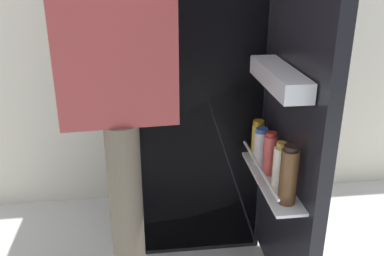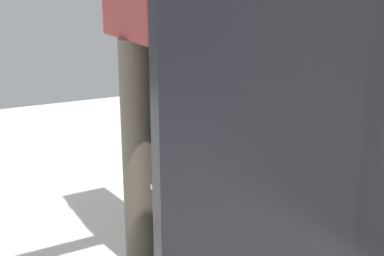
{
  "view_description": "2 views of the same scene",
  "coord_description": "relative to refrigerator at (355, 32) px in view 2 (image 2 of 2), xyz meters",
  "views": [
    {
      "loc": [
        -0.25,
        -1.48,
        1.37
      ],
      "look_at": [
        -0.07,
        -0.01,
        0.77
      ],
      "focal_mm": 39.68,
      "sensor_mm": 36.0,
      "label": 1
    },
    {
      "loc": [
        1.36,
        -0.74,
        1.1
      ],
      "look_at": [
        -0.09,
        -0.06,
        0.6
      ],
      "focal_mm": 48.84,
      "sensor_mm": 36.0,
      "label": 2
    }
  ],
  "objects": [
    {
      "name": "refrigerator",
      "position": [
        0.0,
        0.0,
        0.0
      ],
      "size": [
        0.65,
        1.16,
        1.77
      ],
      "color": "black",
      "rests_on": "ground_plane"
    }
  ]
}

